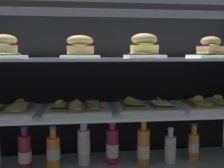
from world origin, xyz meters
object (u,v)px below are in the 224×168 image
Objects in this scene: plated_roll_sandwich_mid_left at (210,50)px; open_sandwich_tray_center at (77,107)px; plated_roll_sandwich_far_right at (5,49)px; juice_bottle_front_left_end at (53,151)px; open_sandwich_tray_mid_right at (207,104)px; juice_bottle_back_center at (194,146)px; plated_roll_sandwich_far_left at (144,48)px; open_sandwich_tray_near_left_corner at (146,105)px; juice_bottle_front_second at (84,146)px; juice_bottle_near_post at (170,149)px; juice_bottle_back_right at (112,146)px; juice_bottle_front_middle at (143,147)px; open_sandwich_tray_mid_left at (5,109)px; juice_bottle_front_right_end at (25,152)px; plated_roll_sandwich_near_right_corner at (80,49)px.

plated_roll_sandwich_mid_left is 0.59× the size of open_sandwich_tray_center.
plated_roll_sandwich_mid_left is (1.02, -0.03, -0.00)m from plated_roll_sandwich_far_right.
plated_roll_sandwich_mid_left is at bearing -5.16° from juice_bottle_front_left_end.
open_sandwich_tray_mid_right is 0.26m from juice_bottle_back_center.
plated_roll_sandwich_far_left reaches higher than juice_bottle_back_center.
open_sandwich_tray_near_left_corner is 1.39× the size of juice_bottle_front_left_end.
plated_roll_sandwich_mid_left reaches higher than juice_bottle_back_center.
juice_bottle_near_post is (0.48, -0.03, -0.03)m from juice_bottle_front_second.
open_sandwich_tray_center is 0.35m from open_sandwich_tray_near_left_corner.
juice_bottle_front_second reaches higher than juice_bottle_back_center.
plated_roll_sandwich_mid_left is 0.29m from open_sandwich_tray_mid_right.
plated_roll_sandwich_far_right reaches higher than juice_bottle_front_second.
open_sandwich_tray_mid_right reaches higher than juice_bottle_near_post.
plated_roll_sandwich_mid_left is 0.59× the size of open_sandwich_tray_mid_right.
plated_roll_sandwich_far_left is 0.34m from plated_roll_sandwich_mid_left.
juice_bottle_back_center is at bearing 132.42° from open_sandwich_tray_mid_right.
plated_roll_sandwich_far_right is 0.58× the size of open_sandwich_tray_mid_right.
juice_bottle_front_middle is (0.17, -0.03, 0.00)m from juice_bottle_back_right.
plated_roll_sandwich_far_left is at bearing -109.21° from juice_bottle_front_middle.
open_sandwich_tray_mid_right is 1.24× the size of juice_bottle_front_middle.
open_sandwich_tray_center is (0.34, -0.00, -0.29)m from plated_roll_sandwich_far_right.
plated_roll_sandwich_far_left is (0.68, -0.00, 0.01)m from plated_roll_sandwich_far_right.
juice_bottle_back_right is at bearing 168.96° from plated_roll_sandwich_mid_left.
juice_bottle_front_left_end is (-0.13, 0.04, -0.24)m from open_sandwich_tray_center.
juice_bottle_back_right is 1.09× the size of juice_bottle_back_center.
juice_bottle_back_right is at bearing 169.59° from juice_bottle_front_middle.
open_sandwich_tray_mid_right reaches higher than juice_bottle_front_second.
plated_roll_sandwich_mid_left is at bearing -1.41° from open_sandwich_tray_mid_left.
juice_bottle_front_left_end is 0.48m from juice_bottle_front_middle.
juice_bottle_front_left_end is at bearing 11.10° from plated_roll_sandwich_far_right.
juice_bottle_front_second is (0.16, 0.03, 0.02)m from juice_bottle_front_left_end.
plated_roll_sandwich_mid_left is 0.74m from open_sandwich_tray_center.
juice_bottle_back_right reaches higher than juice_bottle_back_center.
plated_roll_sandwich_far_left reaches higher than open_sandwich_tray_mid_left.
juice_bottle_back_center is (0.46, -0.01, -0.01)m from juice_bottle_back_right.
open_sandwich_tray_near_left_corner is 0.24m from juice_bottle_front_middle.
open_sandwich_tray_center is 1.31× the size of juice_bottle_front_second.
juice_bottle_front_middle is (0.48, -0.01, 0.01)m from juice_bottle_front_left_end.
juice_bottle_near_post is (0.15, 0.03, -0.26)m from open_sandwich_tray_near_left_corner.
open_sandwich_tray_mid_left is 0.35m from open_sandwich_tray_center.
plated_roll_sandwich_far_right is at bearing -177.55° from juice_bottle_near_post.
juice_bottle_front_middle is 0.30m from juice_bottle_back_center.
plated_roll_sandwich_mid_left is 1.10m from juice_bottle_front_right_end.
plated_roll_sandwich_far_right is at bearing -179.91° from open_sandwich_tray_mid_right.
juice_bottle_front_second reaches higher than juice_bottle_near_post.
juice_bottle_back_right is at bearing 172.91° from open_sandwich_tray_mid_right.
open_sandwich_tray_near_left_corner is 0.54m from juice_bottle_front_left_end.
plated_roll_sandwich_near_right_corner is at bearing 177.73° from juice_bottle_front_middle.
open_sandwich_tray_mid_left is 0.59m from juice_bottle_back_right.
juice_bottle_front_middle is at bearing -176.79° from juice_bottle_back_center.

